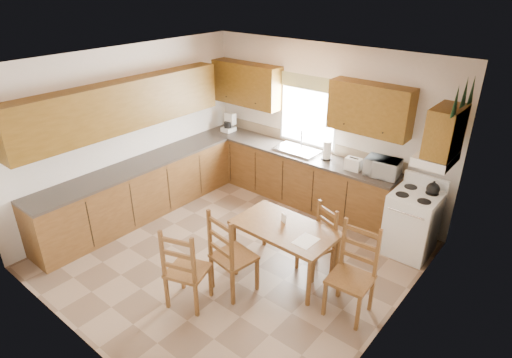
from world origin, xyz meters
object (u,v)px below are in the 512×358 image
Objects in this scene: chair_near_right at (234,252)px; chair_far_left at (316,241)px; dining_table at (284,250)px; chair_near_left at (187,266)px; stove at (412,224)px; chair_far_right at (351,274)px; microwave at (382,167)px.

chair_near_right reaches higher than chair_far_left.
chair_near_right is at bearing -112.05° from dining_table.
dining_table is 1.23× the size of chair_near_left.
chair_far_right is (-0.07, -1.67, 0.11)m from stove.
chair_far_right is (1.59, 1.07, 0.02)m from chair_near_left.
chair_near_right is at bearing -113.12° from microwave.
chair_far_left is (-0.80, -1.26, 0.02)m from stove.
chair_far_left is (0.60, 0.95, -0.09)m from chair_near_right.
microwave reaches higher than chair_far_left.
chair_far_right is (0.58, -1.95, -0.49)m from microwave.
stove is 1.49m from chair_far_left.
chair_near_right is 1.18× the size of chair_far_left.
chair_near_left is at bearing -113.57° from dining_table.
chair_near_left is at bearing -121.53° from stove.
microwave is (-0.65, 0.28, 0.60)m from stove.
chair_far_left reaches higher than dining_table.
chair_near_left is at bearing -150.20° from chair_far_right.
chair_near_left is 0.59m from chair_near_right.
chair_far_left reaches higher than stove.
microwave reaches higher than chair_near_left.
chair_near_right is at bearing -101.80° from chair_far_left.
chair_near_right reaches higher than chair_near_left.
microwave is 0.42× the size of chair_near_left.
microwave is 3.22m from chair_near_left.
dining_table is 1.18× the size of chair_far_right.
stove is 3.20m from chair_near_left.
microwave is at bearing 102.42° from chair_far_right.
chair_near_right is 1.01× the size of chair_far_right.
stove is at bearing 77.83° from chair_far_left.
stove is 0.95× the size of chair_far_left.
dining_table is at bearing -104.57° from chair_near_right.
chair_near_left is at bearing -114.92° from microwave.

